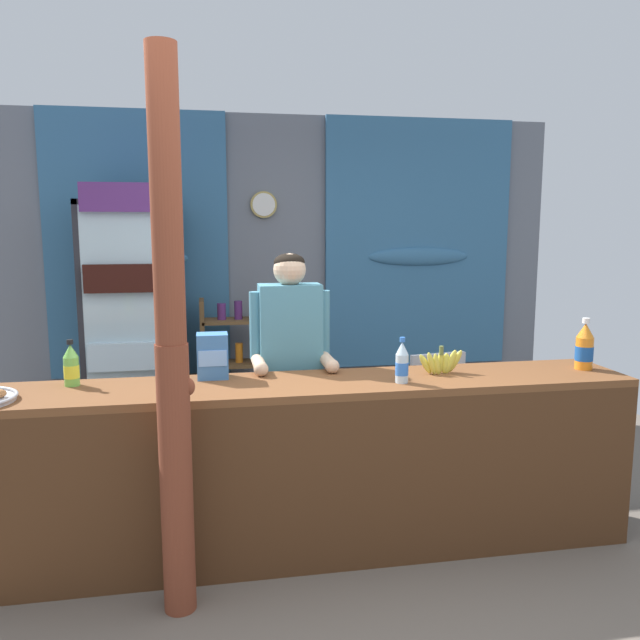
% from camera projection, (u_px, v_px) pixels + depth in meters
% --- Properties ---
extents(ground_plane, '(6.85, 6.85, 0.00)m').
position_uv_depth(ground_plane, '(294.00, 504.00, 3.98)').
color(ground_plane, '#665B51').
extents(back_wall_curtained, '(4.97, 0.22, 2.65)m').
position_uv_depth(back_wall_curtained, '(271.00, 270.00, 5.36)').
color(back_wall_curtained, slate).
rests_on(back_wall_curtained, ground).
extents(stall_counter, '(3.44, 0.54, 0.93)m').
position_uv_depth(stall_counter, '(316.00, 454.00, 3.24)').
color(stall_counter, brown).
rests_on(stall_counter, ground).
extents(timber_post, '(0.17, 0.15, 2.48)m').
position_uv_depth(timber_post, '(172.00, 356.00, 2.71)').
color(timber_post, brown).
rests_on(timber_post, ground).
extents(drink_fridge, '(0.72, 0.62, 2.04)m').
position_uv_depth(drink_fridge, '(134.00, 311.00, 4.72)').
color(drink_fridge, '#232328').
rests_on(drink_fridge, ground).
extents(bottle_shelf_rack, '(0.48, 0.28, 1.17)m').
position_uv_depth(bottle_shelf_rack, '(231.00, 367.00, 5.05)').
color(bottle_shelf_rack, brown).
rests_on(bottle_shelf_rack, ground).
extents(plastic_lawn_chair, '(0.50, 0.50, 0.86)m').
position_uv_depth(plastic_lawn_chair, '(428.00, 400.00, 4.56)').
color(plastic_lawn_chair, silver).
rests_on(plastic_lawn_chair, ground).
extents(shopkeeper, '(0.47, 0.42, 1.59)m').
position_uv_depth(shopkeeper, '(290.00, 355.00, 3.70)').
color(shopkeeper, '#28282D').
rests_on(shopkeeper, ground).
extents(soda_bottle_orange_soda, '(0.10, 0.10, 0.29)m').
position_uv_depth(soda_bottle_orange_soda, '(584.00, 348.00, 3.57)').
color(soda_bottle_orange_soda, orange).
rests_on(soda_bottle_orange_soda, stall_counter).
extents(soda_bottle_water, '(0.07, 0.07, 0.24)m').
position_uv_depth(soda_bottle_water, '(402.00, 363.00, 3.26)').
color(soda_bottle_water, silver).
rests_on(soda_bottle_water, stall_counter).
extents(soda_bottle_lime_soda, '(0.08, 0.08, 0.24)m').
position_uv_depth(soda_bottle_lime_soda, '(71.00, 366.00, 3.20)').
color(soda_bottle_lime_soda, '#75C64C').
rests_on(soda_bottle_lime_soda, stall_counter).
extents(snack_box_biscuit, '(0.16, 0.14, 0.24)m').
position_uv_depth(snack_box_biscuit, '(213.00, 356.00, 3.36)').
color(snack_box_biscuit, '#3D75B7').
rests_on(snack_box_biscuit, stall_counter).
extents(banana_bunch, '(0.27, 0.06, 0.16)m').
position_uv_depth(banana_bunch, '(442.00, 362.00, 3.47)').
color(banana_bunch, '#DBCC42').
rests_on(banana_bunch, stall_counter).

